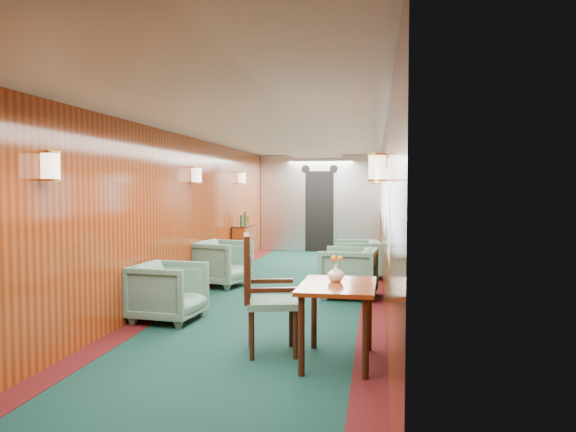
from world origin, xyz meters
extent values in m
plane|color=#0D3128|center=(0.00, 0.00, 0.00)|extent=(12.00, 12.00, 0.00)
cube|color=silver|center=(0.00, 0.00, 2.35)|extent=(3.00, 12.00, 0.10)
cube|color=silver|center=(0.00, 0.00, 2.36)|extent=(1.20, 12.00, 0.06)
cube|color=maroon|center=(0.00, 6.00, 1.20)|extent=(3.00, 0.10, 2.40)
cube|color=maroon|center=(0.00, -6.00, 1.20)|extent=(3.00, 0.10, 2.40)
cube|color=maroon|center=(-1.50, 0.00, 1.20)|extent=(0.10, 12.00, 2.40)
cube|color=maroon|center=(1.50, 0.00, 1.20)|extent=(0.10, 12.00, 2.40)
cube|color=#3D0C0D|center=(-1.35, 0.00, 0.00)|extent=(0.30, 12.00, 0.01)
cube|color=#3D0C0D|center=(1.35, 0.00, 0.00)|extent=(0.30, 12.00, 0.01)
cube|color=silver|center=(0.00, 5.92, 1.20)|extent=(2.98, 0.12, 2.38)
cube|color=black|center=(0.00, 5.84, 1.00)|extent=(0.70, 0.06, 2.00)
cylinder|color=black|center=(-0.35, 5.85, 2.05)|extent=(0.20, 0.04, 0.20)
cylinder|color=black|center=(0.35, 5.85, 2.05)|extent=(0.20, 0.04, 0.20)
cube|color=silver|center=(1.49, -3.50, 1.45)|extent=(0.02, 1.10, 0.80)
cube|color=#48666C|center=(1.48, -3.50, 1.45)|extent=(0.01, 0.96, 0.66)
cube|color=silver|center=(1.49, -1.00, 1.45)|extent=(0.02, 1.10, 0.80)
cube|color=#48666C|center=(1.48, -1.00, 1.45)|extent=(0.01, 0.96, 0.66)
cube|color=silver|center=(1.49, 1.50, 1.45)|extent=(0.02, 1.10, 0.80)
cube|color=#48666C|center=(1.48, 1.50, 1.45)|extent=(0.01, 0.96, 0.66)
cube|color=silver|center=(1.49, 4.00, 1.45)|extent=(0.02, 1.10, 0.80)
cube|color=#48666C|center=(1.48, 4.00, 1.45)|extent=(0.01, 0.96, 0.66)
cylinder|color=beige|center=(-1.40, -3.50, 1.80)|extent=(0.16, 0.16, 0.24)
cylinder|color=gold|center=(-1.40, -3.50, 1.68)|extent=(0.17, 0.17, 0.02)
cylinder|color=beige|center=(1.40, -2.70, 1.80)|extent=(0.16, 0.16, 0.24)
cylinder|color=gold|center=(1.40, -2.70, 1.68)|extent=(0.17, 0.17, 0.02)
cylinder|color=beige|center=(-1.40, 0.50, 1.80)|extent=(0.16, 0.16, 0.24)
cylinder|color=gold|center=(-1.40, 0.50, 1.68)|extent=(0.17, 0.17, 0.02)
cylinder|color=beige|center=(1.40, 1.30, 1.80)|extent=(0.16, 0.16, 0.24)
cylinder|color=gold|center=(1.40, 1.30, 1.68)|extent=(0.17, 0.17, 0.02)
cylinder|color=beige|center=(-1.40, 3.50, 1.80)|extent=(0.16, 0.16, 0.24)
cylinder|color=gold|center=(-1.40, 3.50, 1.68)|extent=(0.17, 0.17, 0.02)
cylinder|color=beige|center=(1.40, 4.30, 1.80)|extent=(0.16, 0.16, 0.24)
cylinder|color=gold|center=(1.40, 4.30, 1.68)|extent=(0.17, 0.17, 0.02)
cube|color=maroon|center=(1.05, -2.88, 0.71)|extent=(0.70, 0.99, 0.04)
cylinder|color=#33170B|center=(0.77, -3.30, 0.35)|extent=(0.06, 0.06, 0.69)
cylinder|color=#33170B|center=(1.32, -3.31, 0.35)|extent=(0.06, 0.06, 0.69)
cylinder|color=#33170B|center=(0.79, -2.46, 0.35)|extent=(0.06, 0.06, 0.69)
cylinder|color=#33170B|center=(1.33, -2.47, 0.35)|extent=(0.06, 0.06, 0.69)
cube|color=#204C40|center=(0.40, -2.69, 0.50)|extent=(0.60, 0.60, 0.06)
cube|color=#33170B|center=(0.16, -2.76, 0.84)|extent=(0.16, 0.45, 0.65)
cube|color=#204C40|center=(0.19, -2.75, 0.77)|extent=(0.11, 0.34, 0.39)
cube|color=#33170B|center=(0.47, -2.93, 0.67)|extent=(0.45, 0.16, 0.04)
cube|color=#33170B|center=(0.34, -2.45, 0.67)|extent=(0.45, 0.16, 0.04)
cylinder|color=#33170B|center=(0.26, -2.94, 0.23)|extent=(0.05, 0.05, 0.46)
cylinder|color=#33170B|center=(0.65, -2.84, 0.23)|extent=(0.05, 0.05, 0.46)
cylinder|color=#33170B|center=(0.16, -2.55, 0.23)|extent=(0.05, 0.05, 0.46)
cylinder|color=#33170B|center=(0.55, -2.45, 0.23)|extent=(0.05, 0.05, 0.46)
cube|color=maroon|center=(-1.34, 3.37, 0.40)|extent=(0.27, 0.89, 0.80)
cube|color=#33170B|center=(-1.33, 3.37, 0.80)|extent=(0.29, 0.91, 0.02)
cylinder|color=#234625|center=(-1.32, 3.15, 0.92)|extent=(0.07, 0.07, 0.22)
cylinder|color=#234625|center=(-1.32, 3.46, 0.95)|extent=(0.06, 0.06, 0.28)
cylinder|color=gold|center=(-1.32, 3.64, 0.90)|extent=(0.08, 0.08, 0.18)
imported|color=white|center=(1.02, -2.76, 0.81)|extent=(0.16, 0.16, 0.16)
imported|color=#204C40|center=(-1.08, -1.60, 0.35)|extent=(0.86, 0.84, 0.71)
imported|color=#204C40|center=(-1.09, 0.81, 0.37)|extent=(1.01, 0.99, 0.75)
imported|color=#204C40|center=(1.00, 0.19, 0.37)|extent=(0.88, 0.86, 0.73)
imported|color=#204C40|center=(1.09, 1.96, 0.34)|extent=(0.82, 0.80, 0.68)
camera|label=1|loc=(1.39, -7.99, 1.63)|focal=35.00mm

